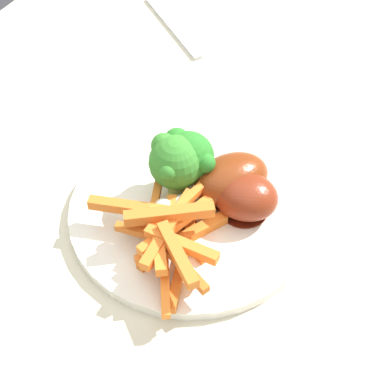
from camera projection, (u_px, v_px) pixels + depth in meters
The scene contains 8 objects.
dining_table at pixel (133, 282), 0.63m from camera, with size 1.22×0.80×0.74m.
dinner_plate at pixel (192, 209), 0.56m from camera, with size 0.26×0.26×0.01m, color white.
broccoli_floret_front at pixel (175, 161), 0.54m from camera, with size 0.06×0.06×0.07m.
broccoli_floret_middle at pixel (185, 156), 0.55m from camera, with size 0.05×0.06×0.07m.
carrot_fries_pile at pixel (169, 233), 0.51m from camera, with size 0.15×0.15×0.04m.
chicken_drumstick_near at pixel (228, 180), 0.55m from camera, with size 0.12×0.10×0.05m.
chicken_drumstick_far at pixel (241, 195), 0.54m from camera, with size 0.06×0.12×0.04m.
fork at pixel (172, 26), 0.82m from camera, with size 0.19×0.01×0.01m, color silver.
Camera 1 is at (-0.28, -0.21, 1.18)m, focal length 49.98 mm.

